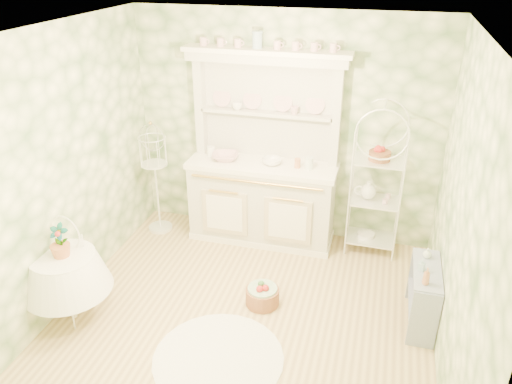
% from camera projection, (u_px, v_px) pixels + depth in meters
% --- Properties ---
extents(floor, '(3.60, 3.60, 0.00)m').
position_uv_depth(floor, '(243.00, 318.00, 4.91)').
color(floor, '#D1B77D').
rests_on(floor, ground).
extents(ceiling, '(3.60, 3.60, 0.00)m').
position_uv_depth(ceiling, '(238.00, 34.00, 3.70)').
color(ceiling, white).
rests_on(ceiling, floor).
extents(wall_left, '(3.60, 3.60, 0.00)m').
position_uv_depth(wall_left, '(59.00, 174.00, 4.72)').
color(wall_left, '#F7F7CE').
rests_on(wall_left, floor).
extents(wall_right, '(3.60, 3.60, 0.00)m').
position_uv_depth(wall_right, '(462.00, 224.00, 3.88)').
color(wall_right, '#F7F7CE').
rests_on(wall_right, floor).
extents(wall_back, '(3.60, 3.60, 0.00)m').
position_uv_depth(wall_back, '(285.00, 129.00, 5.86)').
color(wall_back, '#F7F7CE').
rests_on(wall_back, floor).
extents(wall_front, '(3.60, 3.60, 0.00)m').
position_uv_depth(wall_front, '(147.00, 339.00, 2.75)').
color(wall_front, '#F7F7CE').
rests_on(wall_front, floor).
extents(kitchen_dresser, '(1.87, 0.61, 2.29)m').
position_uv_depth(kitchen_dresser, '(262.00, 152.00, 5.75)').
color(kitchen_dresser, silver).
rests_on(kitchen_dresser, floor).
extents(bakers_rack, '(0.56, 0.41, 1.78)m').
position_uv_depth(bakers_rack, '(377.00, 182.00, 5.63)').
color(bakers_rack, white).
rests_on(bakers_rack, floor).
extents(side_shelf, '(0.30, 0.75, 0.63)m').
position_uv_depth(side_shelf, '(423.00, 295.00, 4.73)').
color(side_shelf, '#939CB5').
rests_on(side_shelf, floor).
extents(round_table, '(0.84, 0.84, 0.79)m').
position_uv_depth(round_table, '(68.00, 284.00, 4.76)').
color(round_table, white).
rests_on(round_table, floor).
extents(cafe_chair, '(0.44, 0.44, 0.85)m').
position_uv_depth(cafe_chair, '(63.00, 279.00, 4.77)').
color(cafe_chair, white).
rests_on(cafe_chair, floor).
extents(birdcage_stand, '(0.37, 0.37, 1.46)m').
position_uv_depth(birdcage_stand, '(156.00, 177.00, 6.12)').
color(birdcage_stand, white).
rests_on(birdcage_stand, floor).
extents(floor_basket, '(0.45, 0.45, 0.25)m').
position_uv_depth(floor_basket, '(262.00, 294.00, 5.05)').
color(floor_basket, '#965C3A').
rests_on(floor_basket, floor).
extents(lace_rug, '(1.28, 1.28, 0.01)m').
position_uv_depth(lace_rug, '(218.00, 358.00, 4.43)').
color(lace_rug, white).
rests_on(lace_rug, floor).
extents(bowl_floral, '(0.37, 0.37, 0.08)m').
position_uv_depth(bowl_floral, '(225.00, 159.00, 5.90)').
color(bowl_floral, white).
rests_on(bowl_floral, kitchen_dresser).
extents(bowl_white, '(0.30, 0.30, 0.07)m').
position_uv_depth(bowl_white, '(272.00, 164.00, 5.78)').
color(bowl_white, white).
rests_on(bowl_white, kitchen_dresser).
extents(cup_left, '(0.15, 0.15, 0.09)m').
position_uv_depth(cup_left, '(237.00, 107.00, 5.76)').
color(cup_left, white).
rests_on(cup_left, kitchen_dresser).
extents(cup_right, '(0.12, 0.12, 0.09)m').
position_uv_depth(cup_right, '(294.00, 112.00, 5.61)').
color(cup_right, white).
rests_on(cup_right, kitchen_dresser).
extents(potted_geranium, '(0.19, 0.15, 0.33)m').
position_uv_depth(potted_geranium, '(61.00, 243.00, 4.56)').
color(potted_geranium, '#3F7238').
rests_on(potted_geranium, round_table).
extents(bottle_amber, '(0.07, 0.07, 0.16)m').
position_uv_depth(bottle_amber, '(426.00, 278.00, 4.37)').
color(bottle_amber, '#BC794E').
rests_on(bottle_amber, side_shelf).
extents(bottle_blue, '(0.07, 0.07, 0.12)m').
position_uv_depth(bottle_blue, '(421.00, 267.00, 4.57)').
color(bottle_blue, '#99B8CA').
rests_on(bottle_blue, side_shelf).
extents(bottle_glass, '(0.11, 0.11, 0.10)m').
position_uv_depth(bottle_glass, '(427.00, 255.00, 4.75)').
color(bottle_glass, silver).
rests_on(bottle_glass, side_shelf).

